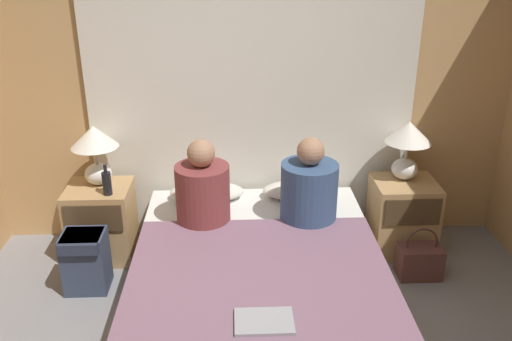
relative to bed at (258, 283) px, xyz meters
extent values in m
cube|color=tan|center=(0.00, 1.11, 1.03)|extent=(4.14, 0.06, 2.50)
cube|color=silver|center=(0.00, 1.05, 0.83)|extent=(2.49, 0.02, 2.10)
cube|color=olive|center=(0.00, 0.00, -0.09)|extent=(1.62, 1.99, 0.26)
cube|color=white|center=(0.00, 0.00, 0.13)|extent=(1.58, 1.95, 0.18)
cube|color=tan|center=(-1.16, 0.75, 0.07)|extent=(0.47, 0.43, 0.58)
cube|color=#4C3823|center=(-1.16, 0.53, 0.22)|extent=(0.41, 0.02, 0.21)
cube|color=tan|center=(1.16, 0.75, 0.07)|extent=(0.47, 0.43, 0.58)
cube|color=#4C3823|center=(1.16, 0.53, 0.22)|extent=(0.41, 0.02, 0.21)
ellipsoid|color=silver|center=(-1.16, 0.82, 0.44)|extent=(0.20, 0.20, 0.16)
cylinder|color=#B2A893|center=(-1.16, 0.82, 0.59)|extent=(0.02, 0.02, 0.14)
cone|color=white|center=(-1.16, 0.82, 0.74)|extent=(0.35, 0.35, 0.16)
ellipsoid|color=silver|center=(1.16, 0.82, 0.44)|extent=(0.20, 0.20, 0.16)
cylinder|color=#B2A893|center=(1.16, 0.82, 0.59)|extent=(0.02, 0.02, 0.14)
cone|color=white|center=(1.16, 0.82, 0.74)|extent=(0.35, 0.35, 0.16)
ellipsoid|color=silver|center=(-0.36, 0.81, 0.28)|extent=(0.56, 0.29, 0.12)
ellipsoid|color=silver|center=(0.36, 0.81, 0.28)|extent=(0.56, 0.29, 0.12)
cube|color=slate|center=(0.00, -0.28, 0.24)|extent=(1.56, 1.37, 0.03)
cylinder|color=brown|center=(-0.36, 0.44, 0.43)|extent=(0.38, 0.38, 0.43)
sphere|color=#A87A5B|center=(-0.36, 0.44, 0.74)|extent=(0.19, 0.19, 0.19)
cylinder|color=#38517A|center=(0.38, 0.44, 0.43)|extent=(0.40, 0.40, 0.43)
sphere|color=#A87A5B|center=(0.38, 0.44, 0.74)|extent=(0.19, 0.19, 0.19)
cylinder|color=black|center=(-1.06, 0.63, 0.45)|extent=(0.07, 0.07, 0.17)
cylinder|color=black|center=(-1.06, 0.63, 0.56)|extent=(0.02, 0.02, 0.06)
cube|color=#9EA0A5|center=(0.00, -0.71, 0.26)|extent=(0.30, 0.21, 0.02)
cube|color=#333D56|center=(-1.18, 0.31, 0.00)|extent=(0.29, 0.25, 0.43)
cube|color=#283045|center=(-1.18, 0.29, 0.18)|extent=(0.26, 0.26, 0.08)
cube|color=brown|center=(1.19, 0.36, -0.10)|extent=(0.31, 0.20, 0.24)
torus|color=#492B27|center=(1.19, 0.36, 0.06)|extent=(0.23, 0.02, 0.23)
camera|label=1|loc=(-0.13, -2.94, 2.06)|focal=38.00mm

